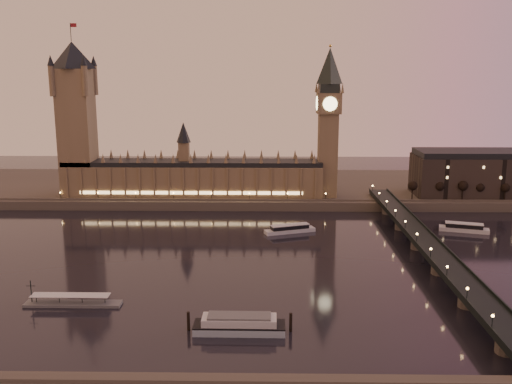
% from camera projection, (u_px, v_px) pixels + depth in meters
% --- Properties ---
extents(ground, '(700.00, 700.00, 0.00)m').
position_uv_depth(ground, '(243.00, 260.00, 285.78)').
color(ground, black).
rests_on(ground, ground).
extents(far_embankment, '(560.00, 130.00, 6.00)m').
position_uv_depth(far_embankment, '(290.00, 188.00, 445.99)').
color(far_embankment, '#423D35').
rests_on(far_embankment, ground).
extents(palace_of_westminster, '(180.00, 26.62, 52.00)m').
position_uv_depth(palace_of_westminster, '(193.00, 174.00, 400.20)').
color(palace_of_westminster, brown).
rests_on(palace_of_westminster, ground).
extents(victoria_tower, '(31.68, 31.68, 118.00)m').
position_uv_depth(victoria_tower, '(76.00, 111.00, 392.30)').
color(victoria_tower, brown).
rests_on(victoria_tower, ground).
extents(big_ben, '(17.68, 17.68, 104.00)m').
position_uv_depth(big_ben, '(329.00, 114.00, 389.82)').
color(big_ben, brown).
rests_on(big_ben, ground).
extents(westminster_bridge, '(13.20, 260.00, 15.30)m').
position_uv_depth(westminster_bridge, '(427.00, 250.00, 283.13)').
color(westminster_bridge, black).
rests_on(westminster_bridge, ground).
extents(bare_tree_0, '(6.38, 6.38, 12.96)m').
position_uv_depth(bare_tree_0, '(414.00, 186.00, 387.23)').
color(bare_tree_0, black).
rests_on(bare_tree_0, ground).
extents(bare_tree_1, '(6.38, 6.38, 12.96)m').
position_uv_depth(bare_tree_1, '(437.00, 186.00, 386.98)').
color(bare_tree_1, black).
rests_on(bare_tree_1, ground).
extents(bare_tree_2, '(6.38, 6.38, 12.96)m').
position_uv_depth(bare_tree_2, '(460.00, 187.00, 386.73)').
color(bare_tree_2, black).
rests_on(bare_tree_2, ground).
extents(bare_tree_3, '(6.38, 6.38, 12.96)m').
position_uv_depth(bare_tree_3, '(483.00, 187.00, 386.47)').
color(bare_tree_3, black).
rests_on(bare_tree_3, ground).
extents(bare_tree_4, '(6.38, 6.38, 12.96)m').
position_uv_depth(bare_tree_4, '(506.00, 187.00, 386.22)').
color(bare_tree_4, black).
rests_on(bare_tree_4, ground).
extents(cruise_boat_a, '(30.54, 16.09, 4.81)m').
position_uv_depth(cruise_boat_a, '(290.00, 229.00, 333.05)').
color(cruise_boat_a, silver).
rests_on(cruise_boat_a, ground).
extents(cruise_boat_b, '(28.80, 14.61, 5.16)m').
position_uv_depth(cruise_boat_b, '(464.00, 228.00, 335.16)').
color(cruise_boat_b, silver).
rests_on(cruise_boat_b, ground).
extents(moored_barge, '(38.38, 9.66, 7.03)m').
position_uv_depth(moored_barge, '(239.00, 324.00, 206.10)').
color(moored_barge, '#97AFC1').
rests_on(moored_barge, ground).
extents(pontoon_pier, '(38.98, 6.50, 10.40)m').
position_uv_depth(pontoon_pier, '(73.00, 302.00, 230.23)').
color(pontoon_pier, '#595B5E').
rests_on(pontoon_pier, ground).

